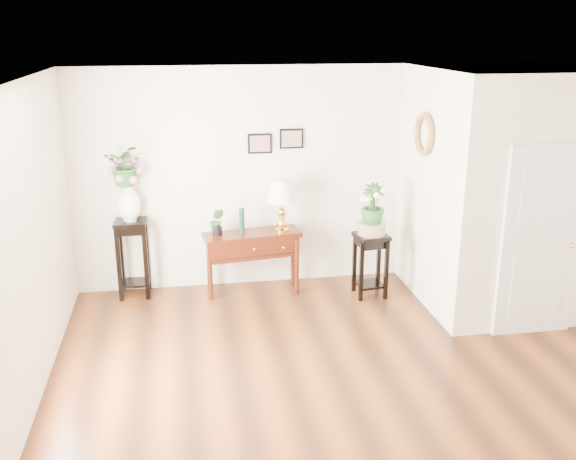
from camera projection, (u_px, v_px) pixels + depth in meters
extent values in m
cube|color=brown|center=(367.00, 385.00, 6.07)|extent=(6.00, 5.50, 0.02)
cube|color=white|center=(380.00, 83.00, 5.22)|extent=(6.00, 5.50, 0.02)
cube|color=#F0E3CA|center=(310.00, 177.00, 8.23)|extent=(6.00, 0.02, 2.80)
cube|color=#F0E3CA|center=(542.00, 430.00, 3.06)|extent=(6.00, 0.02, 2.80)
cube|color=#F0E3CA|center=(14.00, 266.00, 5.16)|extent=(0.02, 5.50, 2.80)
cube|color=#F0E3CA|center=(499.00, 188.00, 7.65)|extent=(1.80, 1.95, 2.80)
cube|color=silver|center=(541.00, 242.00, 6.81)|extent=(0.90, 0.05, 2.10)
cube|color=black|center=(260.00, 144.00, 7.97)|extent=(0.30, 0.02, 0.25)
cube|color=black|center=(292.00, 139.00, 8.02)|extent=(0.30, 0.02, 0.25)
torus|color=#A16D40|center=(424.00, 134.00, 7.42)|extent=(0.07, 0.51, 0.51)
cube|color=black|center=(253.00, 263.00, 8.06)|extent=(1.25, 0.56, 0.80)
cube|color=gold|center=(282.00, 204.00, 7.90)|extent=(0.46, 0.46, 0.66)
cylinder|color=#0E3822|center=(242.00, 220.00, 7.87)|extent=(0.08, 0.08, 0.32)
imported|color=#275924|center=(217.00, 222.00, 7.83)|extent=(0.20, 0.18, 0.31)
cube|color=black|center=(133.00, 258.00, 7.97)|extent=(0.40, 0.40, 0.98)
imported|color=#275924|center=(126.00, 168.00, 7.62)|extent=(0.55, 0.50, 0.51)
cube|color=black|center=(370.00, 265.00, 7.99)|extent=(0.42, 0.42, 0.80)
cylinder|color=tan|center=(372.00, 228.00, 7.85)|extent=(0.40, 0.40, 0.15)
imported|color=#275924|center=(373.00, 205.00, 7.76)|extent=(0.34, 0.34, 0.51)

